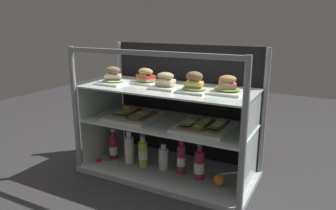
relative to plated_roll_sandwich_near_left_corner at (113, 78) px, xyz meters
name	(u,v)px	position (x,y,z in m)	size (l,w,h in m)	color
ground_plane	(168,174)	(0.40, 0.06, -0.67)	(6.00, 6.00, 0.02)	#302E30
case_base_deck	(168,171)	(0.40, 0.06, -0.64)	(1.20, 0.56, 0.04)	#B1B9BB
case_frame	(177,103)	(0.40, 0.20, -0.18)	(1.20, 0.56, 0.88)	gray
riser_lower_tier	(168,146)	(0.40, 0.06, -0.46)	(1.12, 0.48, 0.33)	silver
shelf_lower_glass	(168,123)	(0.40, 0.06, -0.29)	(1.14, 0.50, 0.01)	silver
riser_upper_tier	(168,106)	(0.40, 0.06, -0.17)	(1.12, 0.48, 0.23)	silver
shelf_upper_glass	(168,88)	(0.40, 0.06, -0.05)	(1.14, 0.50, 0.01)	silver
plated_roll_sandwich_near_left_corner	(113,78)	(0.00, 0.00, 0.00)	(0.20, 0.20, 0.12)	white
plated_roll_sandwich_center	(146,77)	(0.19, 0.12, 0.00)	(0.17, 0.17, 0.11)	white
plated_roll_sandwich_near_right_corner	(165,82)	(0.39, 0.03, 0.00)	(0.17, 0.17, 0.11)	white
plated_roll_sandwich_left_of_center	(194,85)	(0.60, 0.01, 0.01)	(0.18, 0.18, 0.13)	white
plated_roll_sandwich_mid_left	(227,87)	(0.80, 0.07, 0.00)	(0.20, 0.20, 0.11)	white
open_sandwich_tray_far_left	(134,115)	(0.13, 0.06, -0.26)	(0.34, 0.36, 0.06)	white
open_sandwich_tray_left_of_center	(204,126)	(0.66, 0.05, -0.26)	(0.34, 0.36, 0.07)	white
juice_bottle_back_center	(113,147)	(-0.05, 0.03, -0.53)	(0.06, 0.06, 0.23)	maroon
juice_bottle_front_middle	(129,149)	(0.10, 0.02, -0.52)	(0.07, 0.07, 0.25)	white
juice_bottle_back_left	(143,153)	(0.22, 0.01, -0.52)	(0.07, 0.07, 0.24)	#B7D756
juice_bottle_back_right	(163,158)	(0.37, 0.04, -0.54)	(0.07, 0.07, 0.20)	white
juice_bottle_front_left_end	(181,159)	(0.51, 0.04, -0.52)	(0.06, 0.06, 0.26)	#952D48
juice_bottle_near_post	(199,165)	(0.65, 0.03, -0.53)	(0.07, 0.07, 0.24)	#932646
orange_fruit_beside_bottles	(219,180)	(0.79, 0.00, -0.59)	(0.07, 0.07, 0.07)	orange
kitchen_scissors	(102,161)	(-0.09, -0.06, -0.62)	(0.18, 0.12, 0.01)	silver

